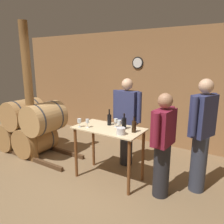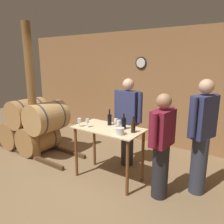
{
  "view_description": "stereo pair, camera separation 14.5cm",
  "coord_description": "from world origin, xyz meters",
  "px_view_note": "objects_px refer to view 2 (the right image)",
  "views": [
    {
      "loc": [
        1.92,
        -2.05,
        2.01
      ],
      "look_at": [
        0.04,
        0.94,
        1.17
      ],
      "focal_mm": 35.0,
      "sensor_mm": 36.0,
      "label": 1
    },
    {
      "loc": [
        2.04,
        -1.97,
        2.01
      ],
      "look_at": [
        0.04,
        0.94,
        1.17
      ],
      "focal_mm": 35.0,
      "sensor_mm": 36.0,
      "label": 2
    }
  ],
  "objects_px": {
    "person_host": "(162,145)",
    "person_visitor_with_scarf": "(202,135)",
    "wine_bottle_left": "(124,123)",
    "wine_bottle_center": "(133,126)",
    "wine_bottle_far_left": "(110,119)",
    "wine_glass_near_right": "(116,121)",
    "person_visitor_bearded": "(128,121)",
    "wine_glass_near_left": "(79,121)",
    "ice_bucket": "(120,131)",
    "wine_glass_far_side": "(119,123)",
    "wine_glass_near_center": "(87,121)",
    "wooden_post": "(32,95)"
  },
  "relations": [
    {
      "from": "wine_bottle_far_left",
      "to": "person_visitor_bearded",
      "type": "relative_size",
      "value": 0.17
    },
    {
      "from": "person_visitor_with_scarf",
      "to": "wine_bottle_far_left",
      "type": "bearing_deg",
      "value": -168.18
    },
    {
      "from": "person_host",
      "to": "person_visitor_with_scarf",
      "type": "distance_m",
      "value": 0.63
    },
    {
      "from": "wine_glass_near_right",
      "to": "person_host",
      "type": "relative_size",
      "value": 0.09
    },
    {
      "from": "wine_bottle_left",
      "to": "wine_glass_near_left",
      "type": "relative_size",
      "value": 1.78
    },
    {
      "from": "person_host",
      "to": "person_visitor_bearded",
      "type": "xyz_separation_m",
      "value": [
        -0.93,
        0.63,
        0.07
      ]
    },
    {
      "from": "person_visitor_bearded",
      "to": "wine_bottle_left",
      "type": "bearing_deg",
      "value": -65.85
    },
    {
      "from": "wine_bottle_left",
      "to": "ice_bucket",
      "type": "height_order",
      "value": "wine_bottle_left"
    },
    {
      "from": "wine_bottle_far_left",
      "to": "person_visitor_with_scarf",
      "type": "relative_size",
      "value": 0.16
    },
    {
      "from": "wine_bottle_center",
      "to": "wine_bottle_left",
      "type": "bearing_deg",
      "value": 162.01
    },
    {
      "from": "ice_bucket",
      "to": "person_visitor_with_scarf",
      "type": "bearing_deg",
      "value": 31.02
    },
    {
      "from": "wooden_post",
      "to": "wine_bottle_left",
      "type": "distance_m",
      "value": 1.96
    },
    {
      "from": "wine_glass_near_left",
      "to": "person_visitor_with_scarf",
      "type": "bearing_deg",
      "value": 20.26
    },
    {
      "from": "wooden_post",
      "to": "person_visitor_bearded",
      "type": "xyz_separation_m",
      "value": [
        1.66,
        0.87,
        -0.46
      ]
    },
    {
      "from": "wine_bottle_center",
      "to": "person_visitor_with_scarf",
      "type": "distance_m",
      "value": 1.01
    },
    {
      "from": "wine_bottle_left",
      "to": "wine_bottle_center",
      "type": "bearing_deg",
      "value": -17.99
    },
    {
      "from": "wooden_post",
      "to": "wine_bottle_center",
      "type": "xyz_separation_m",
      "value": [
        2.12,
        0.25,
        -0.33
      ]
    },
    {
      "from": "person_visitor_with_scarf",
      "to": "person_visitor_bearded",
      "type": "xyz_separation_m",
      "value": [
        -1.37,
        0.19,
        -0.04
      ]
    },
    {
      "from": "wine_bottle_center",
      "to": "person_visitor_bearded",
      "type": "bearing_deg",
      "value": 126.69
    },
    {
      "from": "wine_glass_near_right",
      "to": "wine_glass_far_side",
      "type": "distance_m",
      "value": 0.18
    },
    {
      "from": "wine_bottle_left",
      "to": "person_visitor_bearded",
      "type": "height_order",
      "value": "person_visitor_bearded"
    },
    {
      "from": "wine_glass_near_right",
      "to": "person_visitor_bearded",
      "type": "relative_size",
      "value": 0.09
    },
    {
      "from": "wine_glass_near_center",
      "to": "wine_glass_near_right",
      "type": "relative_size",
      "value": 1.01
    },
    {
      "from": "wine_glass_near_center",
      "to": "wine_glass_near_right",
      "type": "bearing_deg",
      "value": 36.33
    },
    {
      "from": "wine_bottle_left",
      "to": "wine_bottle_center",
      "type": "height_order",
      "value": "wine_bottle_left"
    },
    {
      "from": "wine_bottle_left",
      "to": "wine_glass_far_side",
      "type": "distance_m",
      "value": 0.11
    },
    {
      "from": "wine_bottle_left",
      "to": "wooden_post",
      "type": "bearing_deg",
      "value": -170.43
    },
    {
      "from": "wine_bottle_center",
      "to": "wine_glass_near_left",
      "type": "xyz_separation_m",
      "value": [
        -0.89,
        -0.24,
        0.01
      ]
    },
    {
      "from": "wine_glass_near_center",
      "to": "wine_bottle_center",
      "type": "bearing_deg",
      "value": 14.46
    },
    {
      "from": "wine_glass_near_center",
      "to": "wine_glass_far_side",
      "type": "xyz_separation_m",
      "value": [
        0.51,
        0.17,
        0.02
      ]
    },
    {
      "from": "wine_glass_near_left",
      "to": "wine_glass_near_right",
      "type": "distance_m",
      "value": 0.61
    },
    {
      "from": "wooden_post",
      "to": "wine_glass_near_center",
      "type": "bearing_deg",
      "value": 2.39
    },
    {
      "from": "wooden_post",
      "to": "wine_glass_near_center",
      "type": "relative_size",
      "value": 18.47
    },
    {
      "from": "wine_bottle_center",
      "to": "person_host",
      "type": "distance_m",
      "value": 0.51
    },
    {
      "from": "wine_glass_near_left",
      "to": "ice_bucket",
      "type": "bearing_deg",
      "value": 3.38
    },
    {
      "from": "wine_bottle_far_left",
      "to": "person_visitor_with_scarf",
      "type": "distance_m",
      "value": 1.48
    },
    {
      "from": "ice_bucket",
      "to": "person_host",
      "type": "relative_size",
      "value": 0.09
    },
    {
      "from": "wine_glass_far_side",
      "to": "ice_bucket",
      "type": "distance_m",
      "value": 0.22
    },
    {
      "from": "wine_bottle_far_left",
      "to": "person_host",
      "type": "xyz_separation_m",
      "value": [
        1.01,
        -0.14,
        -0.19
      ]
    },
    {
      "from": "wine_bottle_left",
      "to": "wine_bottle_center",
      "type": "distance_m",
      "value": 0.22
    },
    {
      "from": "wine_bottle_far_left",
      "to": "wine_glass_near_left",
      "type": "height_order",
      "value": "wine_bottle_far_left"
    },
    {
      "from": "wine_glass_near_center",
      "to": "person_host",
      "type": "relative_size",
      "value": 0.09
    },
    {
      "from": "person_visitor_bearded",
      "to": "person_host",
      "type": "bearing_deg",
      "value": -33.99
    },
    {
      "from": "wine_bottle_left",
      "to": "ice_bucket",
      "type": "bearing_deg",
      "value": -70.4
    },
    {
      "from": "wine_bottle_left",
      "to": "person_visitor_with_scarf",
      "type": "height_order",
      "value": "person_visitor_with_scarf"
    },
    {
      "from": "wine_glass_far_side",
      "to": "ice_bucket",
      "type": "bearing_deg",
      "value": -53.33
    },
    {
      "from": "wine_glass_near_center",
      "to": "wine_glass_near_left",
      "type": "bearing_deg",
      "value": -159.88
    },
    {
      "from": "wine_bottle_far_left",
      "to": "wine_glass_near_left",
      "type": "distance_m",
      "value": 0.51
    },
    {
      "from": "wine_glass_far_side",
      "to": "wine_bottle_center",
      "type": "bearing_deg",
      "value": 6.84
    },
    {
      "from": "wine_bottle_left",
      "to": "person_visitor_with_scarf",
      "type": "relative_size",
      "value": 0.15
    }
  ]
}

